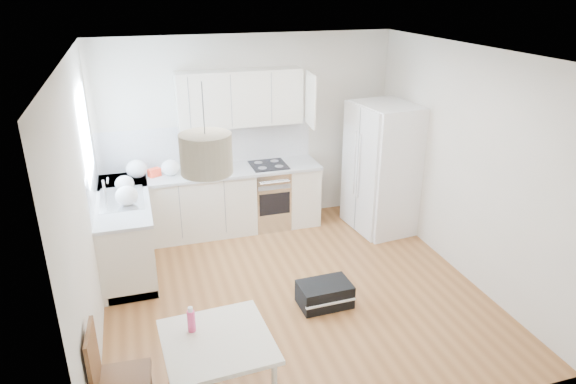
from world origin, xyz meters
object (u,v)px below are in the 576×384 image
(dining_table, at_px, (218,346))
(gym_bag, at_px, (325,294))
(refrigerator, at_px, (384,168))
(dining_chair, at_px, (124,378))

(dining_table, relative_size, gym_bag, 1.58)
(dining_table, bearing_deg, refrigerator, 40.37)
(refrigerator, distance_m, dining_chair, 4.51)
(dining_table, distance_m, gym_bag, 1.82)
(refrigerator, relative_size, gym_bag, 3.18)
(refrigerator, bearing_deg, dining_chair, -148.99)
(refrigerator, xyz_separation_m, dining_chair, (-3.58, -2.71, -0.43))
(refrigerator, bearing_deg, gym_bag, -138.79)
(dining_table, height_order, dining_chair, dining_chair)
(dining_table, xyz_separation_m, gym_bag, (1.36, 1.11, -0.47))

